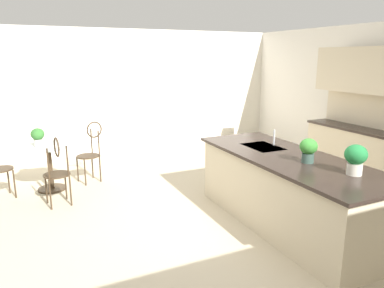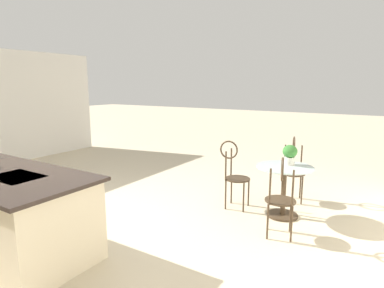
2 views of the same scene
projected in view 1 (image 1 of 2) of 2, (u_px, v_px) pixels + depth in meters
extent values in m
plane|color=beige|center=(216.00, 228.00, 4.62)|extent=(40.00, 40.00, 0.00)
cube|color=silver|center=(125.00, 92.00, 8.05)|extent=(0.12, 7.80, 2.70)
cube|color=beige|center=(287.00, 193.00, 4.60)|extent=(2.70, 0.96, 0.88)
cube|color=#2D231E|center=(289.00, 158.00, 4.49)|extent=(2.80, 1.06, 0.04)
cube|color=#B2B5BA|center=(263.00, 148.00, 4.97)|extent=(0.56, 0.40, 0.03)
cube|color=beige|center=(370.00, 158.00, 6.18)|extent=(2.40, 0.60, 0.88)
cube|color=#2D231E|center=(373.00, 131.00, 6.07)|extent=(2.44, 0.64, 0.04)
cube|color=beige|center=(382.00, 112.00, 6.06)|extent=(2.40, 0.04, 0.60)
cube|color=beige|center=(380.00, 71.00, 5.83)|extent=(2.40, 0.36, 0.76)
cylinder|color=#3D2D1E|center=(52.00, 189.00, 5.94)|extent=(0.44, 0.44, 0.03)
cylinder|color=#3D2D1E|center=(50.00, 167.00, 5.86)|extent=(0.07, 0.07, 0.69)
cylinder|color=#B2C6C1|center=(48.00, 146.00, 5.77)|extent=(0.80, 0.80, 0.01)
cylinder|color=#3D2D1E|center=(9.00, 180.00, 5.74)|extent=(0.03, 0.03, 0.45)
cylinder|color=#3D2D1E|center=(15.00, 184.00, 5.54)|extent=(0.03, 0.03, 0.45)
cylinder|color=#3D2D1E|center=(0.00, 169.00, 5.49)|extent=(0.48, 0.48, 0.02)
cylinder|color=#3D2D1E|center=(85.00, 173.00, 6.08)|extent=(0.03, 0.03, 0.45)
cylinder|color=#3D2D1E|center=(78.00, 169.00, 6.28)|extent=(0.03, 0.03, 0.45)
cylinder|color=#3D2D1E|center=(100.00, 169.00, 6.26)|extent=(0.03, 0.03, 0.45)
cylinder|color=#3D2D1E|center=(92.00, 166.00, 6.46)|extent=(0.03, 0.03, 0.45)
cylinder|color=#3D2D1E|center=(88.00, 156.00, 6.21)|extent=(0.48, 0.48, 0.02)
cylinder|color=#3D2D1E|center=(99.00, 144.00, 6.17)|extent=(0.03, 0.03, 0.45)
cylinder|color=#3D2D1E|center=(92.00, 141.00, 6.36)|extent=(0.03, 0.03, 0.45)
torus|color=#3D2D1E|center=(94.00, 130.00, 6.21)|extent=(0.11, 0.28, 0.28)
cylinder|color=#3D2D1E|center=(46.00, 189.00, 5.34)|extent=(0.03, 0.03, 0.45)
cylinder|color=#3D2D1E|center=(66.00, 185.00, 5.49)|extent=(0.03, 0.03, 0.45)
cylinder|color=#3D2D1E|center=(50.00, 195.00, 5.11)|extent=(0.03, 0.03, 0.45)
cylinder|color=#3D2D1E|center=(71.00, 191.00, 5.26)|extent=(0.03, 0.03, 0.45)
cylinder|color=#3D2D1E|center=(57.00, 175.00, 5.24)|extent=(0.42, 0.42, 0.02)
cylinder|color=#3D2D1E|center=(48.00, 164.00, 5.00)|extent=(0.03, 0.03, 0.45)
cylinder|color=#3D2D1E|center=(67.00, 161.00, 5.14)|extent=(0.03, 0.03, 0.45)
torus|color=#3D2D1E|center=(57.00, 147.00, 5.02)|extent=(0.28, 0.06, 0.28)
cylinder|color=#B2B5BA|center=(274.00, 138.00, 5.02)|extent=(0.02, 0.02, 0.22)
cylinder|color=beige|center=(38.00, 143.00, 5.72)|extent=(0.14, 0.14, 0.11)
ellipsoid|color=#34722F|center=(38.00, 134.00, 5.69)|extent=(0.21, 0.21, 0.19)
cylinder|color=beige|center=(354.00, 169.00, 3.78)|extent=(0.16, 0.16, 0.13)
ellipsoid|color=#217A3A|center=(356.00, 154.00, 3.75)|extent=(0.23, 0.23, 0.21)
cylinder|color=#385147|center=(308.00, 158.00, 4.22)|extent=(0.14, 0.14, 0.11)
ellipsoid|color=#36822F|center=(309.00, 146.00, 4.18)|extent=(0.20, 0.20, 0.18)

